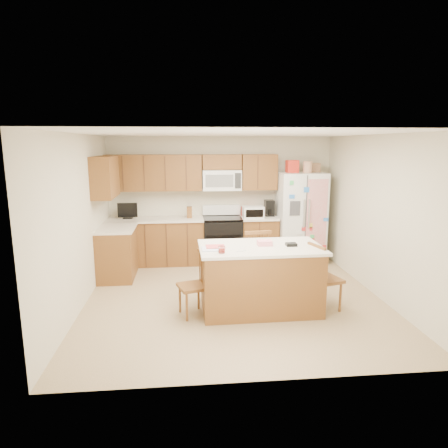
{
  "coord_description": "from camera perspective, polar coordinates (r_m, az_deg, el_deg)",
  "views": [
    {
      "loc": [
        -0.73,
        -5.83,
        2.36
      ],
      "look_at": [
        -0.12,
        0.35,
        1.1
      ],
      "focal_mm": 32.0,
      "sensor_mm": 36.0,
      "label": 1
    }
  ],
  "objects": [
    {
      "name": "windsor_chair_back",
      "position": [
        6.47,
        4.42,
        -5.42
      ],
      "size": [
        0.49,
        0.47,
        1.03
      ],
      "color": "brown",
      "rests_on": "ground"
    },
    {
      "name": "island",
      "position": [
        5.78,
        5.15,
        -7.65
      ],
      "size": [
        1.74,
        1.03,
        1.03
      ],
      "color": "brown",
      "rests_on": "ground"
    },
    {
      "name": "windsor_chair_left",
      "position": [
        5.6,
        -4.27,
        -8.76
      ],
      "size": [
        0.47,
        0.48,
        0.91
      ],
      "color": "brown",
      "rests_on": "ground"
    },
    {
      "name": "room_shell",
      "position": [
        5.95,
        1.48,
        2.54
      ],
      "size": [
        4.6,
        4.6,
        2.52
      ],
      "color": "beige",
      "rests_on": "ground"
    },
    {
      "name": "ground",
      "position": [
        6.33,
        1.42,
        -10.45
      ],
      "size": [
        4.5,
        4.5,
        0.0
      ],
      "primitive_type": "plane",
      "color": "olive",
      "rests_on": "ground"
    },
    {
      "name": "refrigerator",
      "position": [
        8.17,
        10.83,
        1.08
      ],
      "size": [
        0.9,
        0.79,
        2.04
      ],
      "color": "white",
      "rests_on": "ground"
    },
    {
      "name": "cabinetry",
      "position": [
        7.76,
        -7.39,
        0.6
      ],
      "size": [
        3.36,
        1.56,
        2.15
      ],
      "color": "brown",
      "rests_on": "ground"
    },
    {
      "name": "stove",
      "position": [
        8.03,
        -0.25,
        -2.16
      ],
      "size": [
        0.76,
        0.65,
        1.13
      ],
      "color": "black",
      "rests_on": "ground"
    },
    {
      "name": "windsor_chair_right",
      "position": [
        5.93,
        14.04,
        -7.61
      ],
      "size": [
        0.5,
        0.52,
        0.97
      ],
      "color": "brown",
      "rests_on": "ground"
    }
  ]
}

